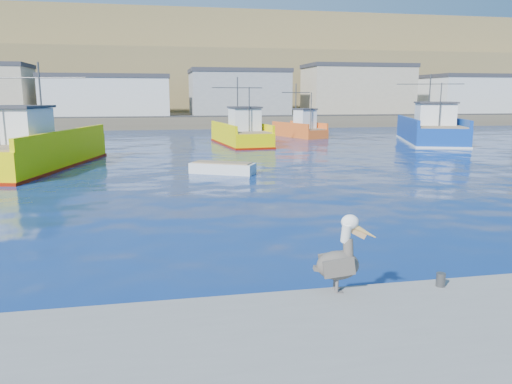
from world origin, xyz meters
TOP-DOWN VIEW (x-y plane):
  - ground at (0.00, 0.00)m, footprint 260.00×260.00m
  - dock_bollards at (0.60, -3.40)m, footprint 36.20×0.20m
  - far_shore at (0.00, 109.20)m, footprint 200.00×81.00m
  - trawler_yellow_a at (-10.75, 21.17)m, footprint 7.68×14.30m
  - trawler_yellow_b at (4.92, 34.22)m, footprint 4.95×10.77m
  - trawler_blue at (23.86, 32.96)m, footprint 9.11×14.51m
  - boat_orange at (12.96, 41.72)m, footprint 4.95×7.72m
  - skiff_mid at (0.84, 16.67)m, footprint 4.02×2.99m
  - pelican at (0.75, -3.21)m, footprint 1.35×0.65m

SIDE VIEW (x-z plane):
  - ground at x=0.00m, z-range 0.00..0.00m
  - skiff_mid at x=0.84m, z-range -0.15..0.68m
  - dock_bollards at x=0.60m, z-range 0.50..0.80m
  - boat_orange at x=12.96m, z-range -1.99..3.95m
  - trawler_yellow_b at x=4.92m, z-range -2.21..4.20m
  - trawler_yellow_a at x=-10.75m, z-range -2.24..4.57m
  - trawler_blue at x=23.86m, z-range -2.24..4.58m
  - pelican at x=0.75m, z-range 0.38..2.04m
  - far_shore at x=0.00m, z-range -3.02..20.98m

